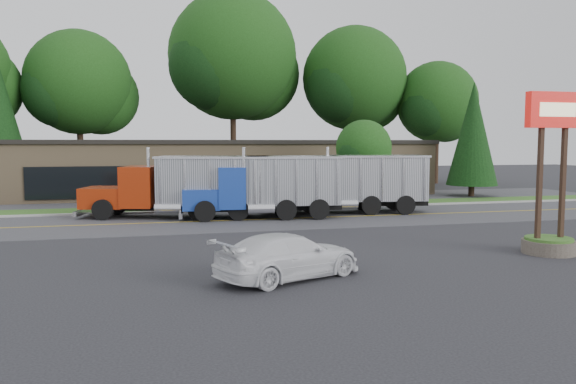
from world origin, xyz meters
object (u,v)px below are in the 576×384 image
bilo_sign (550,199)px  dump_truck_blue (271,185)px  dump_truck_maroon (354,182)px  dump_truck_red (188,185)px  rally_car (289,256)px

bilo_sign → dump_truck_blue: bilo_sign is taller
dump_truck_maroon → dump_truck_red: bearing=6.9°
dump_truck_red → dump_truck_blue: same height
dump_truck_red → rally_car: size_ratio=2.19×
dump_truck_blue → rally_car: (-2.36, -13.50, -1.12)m
dump_truck_blue → dump_truck_red: bearing=-9.0°
bilo_sign → dump_truck_maroon: 13.34m
rally_car → dump_truck_red: bearing=-15.6°
dump_truck_maroon → rally_car: bearing=70.5°
dump_truck_red → dump_truck_maroon: same height
bilo_sign → rally_car: 10.49m
bilo_sign → dump_truck_maroon: bilo_sign is taller
bilo_sign → dump_truck_red: (-12.36, 13.22, -0.21)m
dump_truck_blue → rally_car: bearing=85.4°
bilo_sign → dump_truck_red: bearing=133.1°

